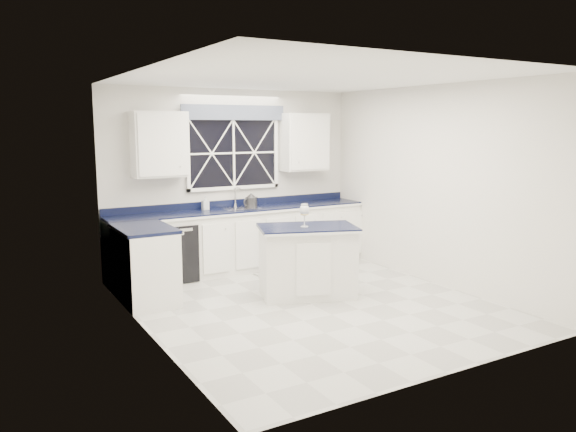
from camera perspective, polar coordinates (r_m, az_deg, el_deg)
ground at (r=6.93m, az=2.41°, el=-8.97°), size 4.50×4.50×0.00m
back_wall at (r=8.60m, az=-5.63°, el=3.74°), size 4.00×0.10×2.70m
base_cabinets at (r=8.18m, az=-6.29°, el=-2.93°), size 3.99×1.60×0.90m
countertop at (r=8.38m, az=-4.73°, el=0.65°), size 3.98×0.64×0.04m
dishwasher at (r=8.07m, az=-11.76°, el=-3.52°), size 0.60×0.58×0.82m
window at (r=8.53m, az=-5.55°, el=6.93°), size 1.65×0.09×1.26m
upper_cabinets at (r=8.41m, az=-5.21°, el=7.38°), size 3.10×0.34×0.90m
faucet at (r=8.53m, az=-5.31°, el=2.00°), size 0.05×0.20×0.30m
island at (r=7.17m, az=1.98°, el=-4.57°), size 1.38×1.09×0.90m
rug at (r=8.33m, az=1.02°, el=-5.77°), size 1.21×0.82×0.02m
kettle at (r=8.48m, az=-3.78°, el=1.57°), size 0.29×0.23×0.21m
wine_glass at (r=6.98m, az=1.69°, el=0.50°), size 0.12×0.12×0.29m
soap_bottle at (r=8.30m, az=-8.40°, el=1.33°), size 0.09×0.09×0.20m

